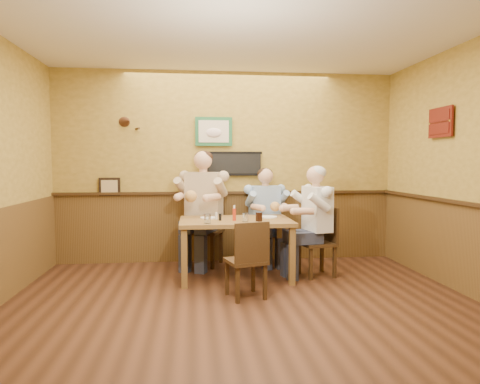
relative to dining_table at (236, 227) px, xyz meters
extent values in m
plane|color=#331B0F|center=(-0.03, -1.50, -0.66)|extent=(5.00, 5.00, 0.00)
cube|color=silver|center=(-0.03, -1.50, 2.14)|extent=(5.00, 5.00, 0.02)
cube|color=#B89940|center=(-0.03, 1.00, 0.74)|extent=(5.00, 0.02, 2.80)
cube|color=#B89940|center=(-0.03, -4.00, 0.74)|extent=(5.00, 0.02, 2.80)
cube|color=brown|center=(-0.03, 0.98, -0.16)|extent=(5.00, 0.02, 1.00)
cube|color=black|center=(0.05, 0.96, 0.79)|extent=(0.88, 0.03, 0.34)
cube|color=#1F5C32|center=(-0.23, 0.96, 1.26)|extent=(0.54, 0.03, 0.42)
cube|color=black|center=(-1.73, 0.96, 0.46)|extent=(0.30, 0.03, 0.26)
cube|color=maroon|center=(2.43, -0.45, 1.29)|extent=(0.03, 0.48, 0.36)
cube|color=brown|center=(0.00, 0.00, 0.07)|extent=(1.40, 0.90, 0.05)
cube|color=brown|center=(-0.64, -0.39, -0.31)|extent=(0.07, 0.07, 0.70)
cube|color=brown|center=(0.64, -0.39, -0.31)|extent=(0.07, 0.07, 0.70)
cube|color=brown|center=(-0.64, 0.39, -0.31)|extent=(0.07, 0.07, 0.70)
cube|color=brown|center=(0.64, 0.39, -0.31)|extent=(0.07, 0.07, 0.70)
cylinder|color=white|center=(-0.37, -0.34, 0.15)|extent=(0.08, 0.08, 0.12)
cylinder|color=white|center=(0.09, -0.23, 0.15)|extent=(0.09, 0.09, 0.11)
cylinder|color=black|center=(0.27, -0.20, 0.15)|extent=(0.09, 0.09, 0.11)
cylinder|color=red|center=(-0.03, -0.12, 0.18)|extent=(0.04, 0.04, 0.17)
cylinder|color=silver|center=(-0.24, 0.04, 0.13)|extent=(0.04, 0.04, 0.08)
cylinder|color=black|center=(-0.20, -0.08, 0.13)|extent=(0.04, 0.04, 0.08)
cylinder|color=white|center=(-0.34, 0.14, 0.10)|extent=(0.25, 0.25, 0.01)
cylinder|color=white|center=(0.44, 0.14, 0.10)|extent=(0.26, 0.26, 0.02)
camera|label=1|loc=(-0.53, -5.34, 0.81)|focal=32.00mm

